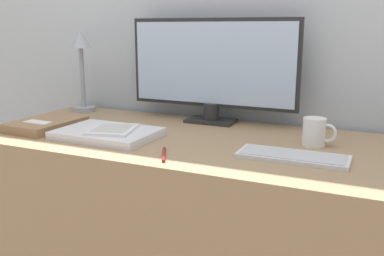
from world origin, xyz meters
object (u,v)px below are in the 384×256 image
Objects in this scene: ereader at (112,129)px; pen at (164,154)px; laptop at (108,133)px; keyboard at (293,156)px; monitor at (212,68)px; notebook at (46,124)px; desk_lamp at (81,58)px; coffee_mug at (315,132)px.

ereader is 0.27m from pen.
laptop is at bearing 157.62° from pen.
ereader is at bearing -178.24° from keyboard.
laptop is (-0.23, -0.36, -0.20)m from monitor.
keyboard is at bearing -0.27° from notebook.
laptop is at bearing -122.75° from monitor.
coffee_mug is at bearing -9.25° from desk_lamp.
pen is at bearing -12.98° from notebook.
monitor is 0.46m from ereader.
monitor is 0.56m from keyboard.
notebook is (0.08, -0.32, -0.22)m from desk_lamp.
monitor is 5.51× the size of pen.
ereader reaches higher than pen.
monitor is at bearing 60.53° from ereader.
monitor reaches higher than laptop.
desk_lamp is at bearing 136.88° from laptop.
laptop is at bearing -178.92° from keyboard.
ereader is at bearing -119.47° from monitor.
keyboard is 0.93× the size of laptop.
monitor reaches higher than keyboard.
desk_lamp is 1.04m from coffee_mug.
notebook is at bearing -170.29° from coffee_mug.
laptop is 0.28m from notebook.
keyboard reaches higher than pen.
ereader reaches higher than laptop.
monitor reaches higher than ereader.
pen is (0.27, -0.11, -0.01)m from laptop.
ereader is at bearing -4.17° from notebook.
desk_lamp reaches higher than pen.
desk_lamp is (-0.59, -0.02, 0.02)m from monitor.
ereader reaches higher than keyboard.
coffee_mug is 0.86× the size of pen.
laptop is at bearing -3.19° from notebook.
coffee_mug is at bearing 16.21° from ereader.
monitor reaches higher than pen.
desk_lamp is 3.35× the size of coffee_mug.
pen is at bearing -23.06° from ereader.
ereader is 1.63× the size of pen.
monitor is at bearing 57.25° from laptop.
ereader is at bearing -15.11° from laptop.
pen is (-0.38, -0.29, -0.04)m from coffee_mug.
coffee_mug is at bearing 9.71° from notebook.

